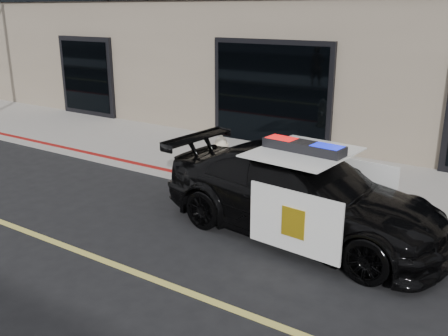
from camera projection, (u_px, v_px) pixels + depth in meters
The scene contains 4 objects.
ground at pixel (104, 261), 7.46m from camera, with size 120.00×120.00×0.00m, color black.
sidewalk_n at pixel (272, 168), 11.60m from camera, with size 60.00×3.50×0.15m, color gray.
police_car at pixel (301, 194), 8.16m from camera, with size 2.80×5.19×1.59m.
fire_hydrant at pixel (221, 156), 10.84m from camera, with size 0.39×0.54×0.85m.
Camera 1 is at (5.20, -4.57, 3.59)m, focal length 40.00 mm.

